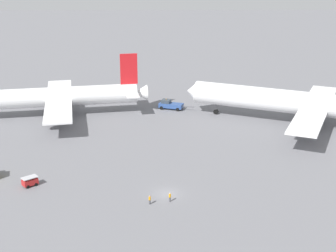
{
  "coord_description": "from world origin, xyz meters",
  "views": [
    {
      "loc": [
        -0.72,
        -77.31,
        38.88
      ],
      "look_at": [
        0.39,
        24.2,
        4.0
      ],
      "focal_mm": 53.42,
      "sensor_mm": 36.0,
      "label": 1
    }
  ],
  "objects_px": {
    "airliner_at_gate_left": "(52,97)",
    "ground_crew_wing_walker_right": "(150,200)",
    "gse_baggage_cart_trailing": "(30,181)",
    "ground_crew_marshaller_foreground": "(170,197)",
    "pushback_tug": "(170,105)",
    "airliner_being_pushed": "(305,104)"
  },
  "relations": [
    {
      "from": "airliner_at_gate_left",
      "to": "ground_crew_wing_walker_right",
      "type": "height_order",
      "value": "airliner_at_gate_left"
    },
    {
      "from": "gse_baggage_cart_trailing",
      "to": "ground_crew_wing_walker_right",
      "type": "relative_size",
      "value": 2.02
    },
    {
      "from": "ground_crew_marshaller_foreground",
      "to": "gse_baggage_cart_trailing",
      "type": "bearing_deg",
      "value": 165.93
    },
    {
      "from": "ground_crew_wing_walker_right",
      "to": "ground_crew_marshaller_foreground",
      "type": "xyz_separation_m",
      "value": [
        3.32,
        0.89,
        0.03
      ]
    },
    {
      "from": "airliner_at_gate_left",
      "to": "gse_baggage_cart_trailing",
      "type": "xyz_separation_m",
      "value": [
        4.37,
        -40.96,
        -3.95
      ]
    },
    {
      "from": "pushback_tug",
      "to": "gse_baggage_cart_trailing",
      "type": "distance_m",
      "value": 53.09
    },
    {
      "from": "gse_baggage_cart_trailing",
      "to": "airliner_being_pushed",
      "type": "bearing_deg",
      "value": 29.78
    },
    {
      "from": "ground_crew_wing_walker_right",
      "to": "ground_crew_marshaller_foreground",
      "type": "distance_m",
      "value": 3.44
    },
    {
      "from": "pushback_tug",
      "to": "ground_crew_marshaller_foreground",
      "type": "xyz_separation_m",
      "value": [
        -0.86,
        -52.72,
        -0.34
      ]
    },
    {
      "from": "airliner_at_gate_left",
      "to": "ground_crew_wing_walker_right",
      "type": "distance_m",
      "value": 54.66
    },
    {
      "from": "gse_baggage_cart_trailing",
      "to": "ground_crew_wing_walker_right",
      "type": "distance_m",
      "value": 22.54
    },
    {
      "from": "airliner_being_pushed",
      "to": "gse_baggage_cart_trailing",
      "type": "relative_size",
      "value": 18.16
    },
    {
      "from": "airliner_at_gate_left",
      "to": "gse_baggage_cart_trailing",
      "type": "distance_m",
      "value": 41.38
    },
    {
      "from": "gse_baggage_cart_trailing",
      "to": "ground_crew_wing_walker_right",
      "type": "height_order",
      "value": "gse_baggage_cart_trailing"
    },
    {
      "from": "airliner_at_gate_left",
      "to": "ground_crew_wing_walker_right",
      "type": "xyz_separation_m",
      "value": [
        25.76,
        -48.04,
        -4.02
      ]
    },
    {
      "from": "airliner_being_pushed",
      "to": "ground_crew_wing_walker_right",
      "type": "relative_size",
      "value": 36.65
    },
    {
      "from": "ground_crew_wing_walker_right",
      "to": "gse_baggage_cart_trailing",
      "type": "bearing_deg",
      "value": 161.68
    },
    {
      "from": "airliner_being_pushed",
      "to": "gse_baggage_cart_trailing",
      "type": "xyz_separation_m",
      "value": [
        -57.51,
        -32.91,
        -4.47
      ]
    },
    {
      "from": "ground_crew_wing_walker_right",
      "to": "airliner_being_pushed",
      "type": "bearing_deg",
      "value": 47.91
    },
    {
      "from": "airliner_at_gate_left",
      "to": "ground_crew_marshaller_foreground",
      "type": "distance_m",
      "value": 55.55
    },
    {
      "from": "airliner_being_pushed",
      "to": "ground_crew_marshaller_foreground",
      "type": "bearing_deg",
      "value": -129.99
    },
    {
      "from": "pushback_tug",
      "to": "ground_crew_marshaller_foreground",
      "type": "relative_size",
      "value": 5.88
    }
  ]
}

